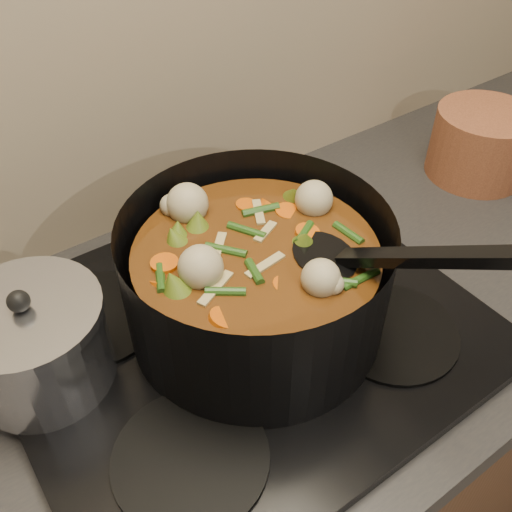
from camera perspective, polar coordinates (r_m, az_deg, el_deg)
counter at (r=1.20m, az=-0.95°, el=-21.98°), size 2.64×0.64×0.91m
stovetop at (r=0.80m, az=-1.33°, el=-7.39°), size 0.62×0.54×0.03m
stockpot at (r=0.75m, az=0.06°, el=-2.39°), size 0.37×0.46×0.25m
saucepan at (r=0.75m, az=-21.19°, el=-8.12°), size 0.18×0.18×0.15m
terracotta_crock at (r=1.17m, az=21.55°, el=10.40°), size 0.21×0.21×0.13m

